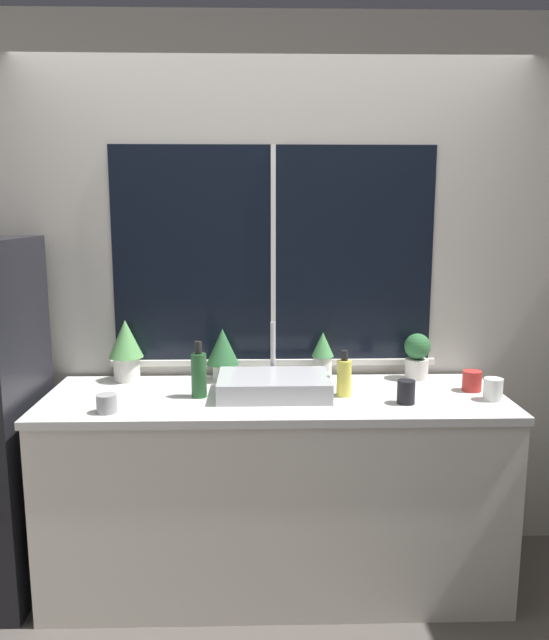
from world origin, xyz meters
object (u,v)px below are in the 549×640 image
Objects in this scene: potted_plant_far_right at (417,355)px; mug_black at (406,392)px; sink at (274,385)px; mug_grey at (107,404)px; potted_plant_center_left at (223,350)px; bottle_tall at (199,374)px; potted_plant_far_left at (126,347)px; potted_plant_center_right at (323,354)px; soap_bottle at (344,377)px; mug_white at (493,389)px; mug_red at (472,381)px.

potted_plant_far_right is 2.23× the size of mug_black.
sink reaches higher than mug_grey.
potted_plant_center_left is 0.30m from bottle_tall.
potted_plant_far_left is at bearing 92.15° from mug_grey.
mug_grey is (-0.96, -0.50, -0.09)m from potted_plant_center_right.
soap_bottle is 0.29m from mug_black.
potted_plant_far_right is 1.52m from mug_grey.
potted_plant_far_left is (-0.72, 0.26, 0.13)m from sink.
soap_bottle is 0.66m from mug_white.
soap_bottle reaches higher than mug_black.
soap_bottle is at bearing -4.67° from sink.
soap_bottle is 0.66m from bottle_tall.
mug_black is (1.28, 0.09, 0.01)m from mug_grey.
potted_plant_center_right is 0.66m from bottle_tall.
potted_plant_center_left is (0.48, 0.00, -0.02)m from potted_plant_far_left.
potted_plant_far_left reaches higher than mug_white.
potted_plant_center_right is 0.72m from mug_red.
potted_plant_far_left is 2.96× the size of mug_black.
bottle_tall is at bearing -107.79° from potted_plant_center_left.
mug_black is at bearing -26.20° from potted_plant_center_left.
mug_white is at bearing 4.56° from mug_grey.
mug_black is (0.92, -0.12, -0.06)m from bottle_tall.
potted_plant_far_right reaches higher than mug_black.
mug_red is at bearing 2.42° from sink.
potted_plant_far_left is 1.18× the size of potted_plant_center_left.
potted_plant_far_left is 0.48m from bottle_tall.
mug_black is at bearing -14.28° from sink.
soap_bottle is 0.62m from mug_red.
potted_plant_far_left is 1.33× the size of potted_plant_far_right.
potted_plant_far_left is 3.09× the size of mug_white.
mug_grey is (-1.43, -0.50, -0.08)m from potted_plant_far_right.
potted_plant_center_left is 0.50m from potted_plant_center_right.
potted_plant_center_left is (-0.25, 0.26, 0.11)m from sink.
potted_plant_center_right is 0.93× the size of bottle_tall.
potted_plant_far_right reaches higher than mug_red.
potted_plant_far_right is 0.50m from soap_bottle.
mug_grey is at bearing -175.79° from mug_black.
bottle_tall is 2.59× the size of mug_white.
potted_plant_center_left reaches higher than mug_white.
potted_plant_far_left is 1.74m from mug_white.
mug_red is (0.93, 0.04, 0.00)m from sink.
mug_red is (1.66, -0.22, -0.12)m from potted_plant_far_left.
sink reaches higher than mug_red.
potted_plant_far_right is 0.44m from mug_black.
mug_red is at bearing -17.88° from potted_plant_center_right.
potted_plant_far_right is 2.32× the size of mug_white.
soap_bottle is at bearing 11.83° from mug_grey.
potted_plant_center_left is 1.08× the size of potted_plant_center_right.
potted_plant_center_left is 0.64m from soap_bottle.
sink is at bearing 173.76° from mug_white.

